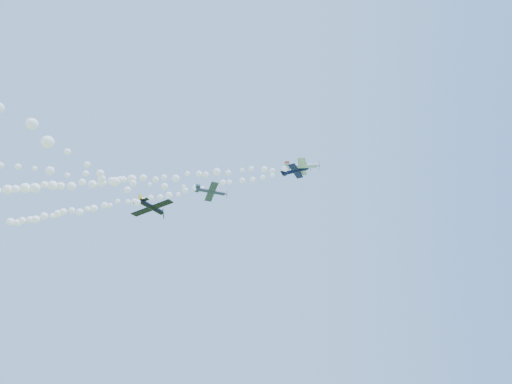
{
  "coord_description": "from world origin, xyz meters",
  "views": [
    {
      "loc": [
        9.55,
        -81.97,
        8.15
      ],
      "look_at": [
        5.94,
        -7.31,
        45.03
      ],
      "focal_mm": 30.0,
      "sensor_mm": 36.0,
      "label": 1
    }
  ],
  "objects_px": {
    "plane_navy": "(296,171)",
    "plane_black": "(152,207)",
    "plane_white": "(302,166)",
    "plane_grey": "(211,191)"
  },
  "relations": [
    {
      "from": "plane_navy",
      "to": "plane_black",
      "type": "distance_m",
      "value": 40.6
    },
    {
      "from": "plane_navy",
      "to": "plane_white",
      "type": "bearing_deg",
      "value": -24.77
    },
    {
      "from": "plane_navy",
      "to": "plane_grey",
      "type": "height_order",
      "value": "plane_navy"
    },
    {
      "from": "plane_white",
      "to": "plane_black",
      "type": "bearing_deg",
      "value": -126.99
    },
    {
      "from": "plane_black",
      "to": "plane_grey",
      "type": "bearing_deg",
      "value": 1.48
    },
    {
      "from": "plane_black",
      "to": "plane_white",
      "type": "bearing_deg",
      "value": -23.28
    },
    {
      "from": "plane_grey",
      "to": "plane_black",
      "type": "height_order",
      "value": "plane_grey"
    },
    {
      "from": "plane_grey",
      "to": "plane_black",
      "type": "relative_size",
      "value": 1.04
    },
    {
      "from": "plane_grey",
      "to": "plane_black",
      "type": "bearing_deg",
      "value": -127.54
    },
    {
      "from": "plane_white",
      "to": "plane_grey",
      "type": "distance_m",
      "value": 22.35
    }
  ]
}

